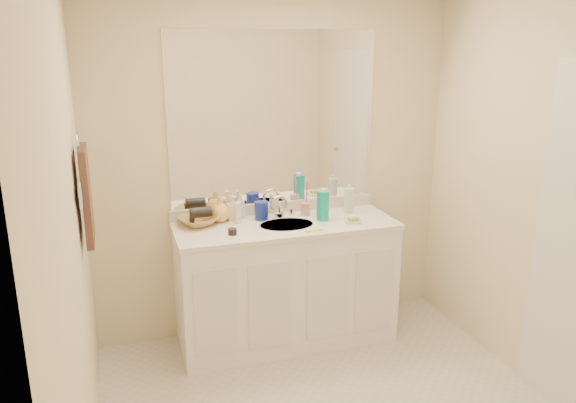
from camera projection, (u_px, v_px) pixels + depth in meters
The scene contains 28 objects.
wall_back at pixel (274, 169), 4.00m from camera, with size 2.60×0.02×2.40m, color beige.
wall_front at pixel (526, 358), 1.62m from camera, with size 2.60×0.02×2.40m, color beige.
wall_left at pixel (71, 252), 2.43m from camera, with size 0.02×2.60×2.40m, color beige.
wall_right at pixel (557, 202), 3.19m from camera, with size 0.02×2.60×2.40m, color beige.
vanity_cabinet at pixel (286, 284), 3.97m from camera, with size 1.50×0.55×0.85m, color white.
countertop at pixel (286, 225), 3.84m from camera, with size 1.52×0.57×0.03m, color white.
backsplash at pixel (275, 208), 4.07m from camera, with size 1.52×0.03×0.08m, color silver.
sink_basin at pixel (287, 226), 3.83m from camera, with size 0.37×0.37×0.02m, color beige.
faucet at pixel (279, 209), 3.97m from camera, with size 0.02×0.02×0.11m, color silver.
mirror at pixel (274, 119), 3.90m from camera, with size 1.48×0.01×1.20m, color white.
blue_mug at pixel (261, 211), 3.91m from camera, with size 0.09×0.09×0.13m, color #152696.
tan_cup at pixel (305, 209), 4.01m from camera, with size 0.07×0.07×0.09m, color tan.
toothbrush at pixel (307, 195), 3.99m from camera, with size 0.01×0.01×0.19m, color #FF43A4.
mouthwash_bottle at pixel (323, 205), 3.90m from camera, with size 0.09×0.09×0.21m, color #0EAAA1.
clear_pump_bottle at pixel (349, 200), 4.06m from camera, with size 0.07×0.07×0.18m, color silver.
soap_dish at pixel (353, 222), 3.86m from camera, with size 0.11×0.09×0.01m, color silver.
green_soap at pixel (353, 219), 3.85m from camera, with size 0.07×0.05×0.02m, color #9FC430.
orange_comb at pixel (314, 231), 3.68m from camera, with size 0.12×0.02×0.00m, color yellow.
dark_jar at pixel (232, 232), 3.62m from camera, with size 0.06×0.06×0.04m, color black.
extra_white_bottle at pixel (238, 213), 3.83m from camera, with size 0.05×0.05×0.15m, color white.
soap_bottle_white at pixel (240, 206), 3.94m from camera, with size 0.07×0.07×0.18m, color silver.
soap_bottle_cream at pixel (233, 208), 3.90m from camera, with size 0.08×0.08×0.17m, color #F7E8C9.
soap_bottle_yellow at pixel (220, 209), 3.86m from camera, with size 0.14×0.14×0.18m, color #F9C060.
wicker_basket at pixel (198, 221), 3.80m from camera, with size 0.25×0.25×0.06m, color #A97D44.
hair_dryer at pixel (201, 212), 3.78m from camera, with size 0.07×0.07×0.14m, color black.
towel_ring at pixel (77, 142), 3.06m from camera, with size 0.11×0.11×0.01m, color silver.
hand_towel at pixel (87, 195), 3.15m from camera, with size 0.04×0.32×0.55m, color #35211C.
switch_plate at pixel (80, 196), 2.94m from camera, with size 0.01×0.09×0.13m, color white.
Camera 1 is at (-1.09, -2.46, 2.08)m, focal length 35.00 mm.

